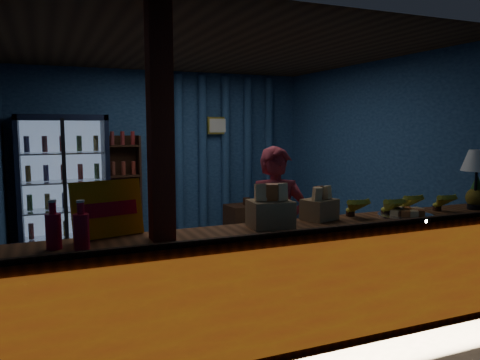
{
  "coord_description": "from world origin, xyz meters",
  "views": [
    {
      "loc": [
        -1.81,
        -5.1,
        1.75
      ],
      "look_at": [
        0.27,
        -0.2,
        1.13
      ],
      "focal_mm": 35.0,
      "sensor_mm": 36.0,
      "label": 1
    }
  ],
  "objects_px": {
    "shopkeeper": "(276,230)",
    "green_chair": "(262,220)",
    "pastry_tray": "(406,215)",
    "table_lamp": "(477,163)"
  },
  "relations": [
    {
      "from": "shopkeeper",
      "to": "table_lamp",
      "type": "relative_size",
      "value": 2.73
    },
    {
      "from": "green_chair",
      "to": "pastry_tray",
      "type": "bearing_deg",
      "value": 48.18
    },
    {
      "from": "table_lamp",
      "to": "shopkeeper",
      "type": "bearing_deg",
      "value": 161.23
    },
    {
      "from": "shopkeeper",
      "to": "green_chair",
      "type": "xyz_separation_m",
      "value": [
        1.12,
        2.63,
        -0.5
      ]
    },
    {
      "from": "shopkeeper",
      "to": "pastry_tray",
      "type": "xyz_separation_m",
      "value": [
        0.91,
        -0.69,
        0.2
      ]
    },
    {
      "from": "green_chair",
      "to": "table_lamp",
      "type": "distance_m",
      "value": 3.5
    },
    {
      "from": "pastry_tray",
      "to": "table_lamp",
      "type": "bearing_deg",
      "value": 4.3
    },
    {
      "from": "shopkeeper",
      "to": "pastry_tray",
      "type": "bearing_deg",
      "value": -20.27
    },
    {
      "from": "shopkeeper",
      "to": "green_chair",
      "type": "distance_m",
      "value": 2.9
    },
    {
      "from": "pastry_tray",
      "to": "green_chair",
      "type": "bearing_deg",
      "value": 86.49
    }
  ]
}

